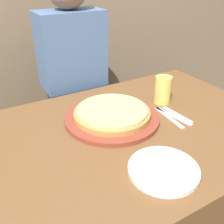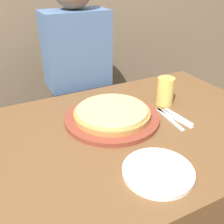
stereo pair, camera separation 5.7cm
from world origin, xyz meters
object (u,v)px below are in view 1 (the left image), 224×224
(beer_glass, at_px, (163,89))
(spoon, at_px, (177,115))
(dinner_plate, at_px, (163,170))
(dinner_knife, at_px, (173,116))
(diner_person, at_px, (75,89))
(pizza_on_board, at_px, (112,115))
(fork, at_px, (169,117))

(beer_glass, bearing_deg, spoon, -98.92)
(dinner_plate, distance_m, dinner_knife, 0.38)
(spoon, distance_m, diner_person, 0.66)
(dinner_plate, bearing_deg, diner_person, 86.75)
(pizza_on_board, bearing_deg, dinner_knife, -24.04)
(dinner_plate, distance_m, diner_person, 0.88)
(dinner_knife, xyz_separation_m, diner_person, (-0.23, 0.61, -0.05))
(pizza_on_board, relative_size, fork, 2.03)
(pizza_on_board, xyz_separation_m, diner_person, (0.03, 0.50, -0.07))
(beer_glass, distance_m, dinner_plate, 0.52)
(dinner_knife, bearing_deg, diner_person, 110.52)
(fork, xyz_separation_m, dinner_knife, (0.03, 0.00, 0.00))
(pizza_on_board, distance_m, spoon, 0.30)
(pizza_on_board, height_order, fork, pizza_on_board)
(fork, bearing_deg, beer_glass, 62.49)
(fork, distance_m, spoon, 0.05)
(fork, height_order, dinner_knife, same)
(dinner_plate, xyz_separation_m, diner_person, (0.05, 0.87, -0.06))
(diner_person, bearing_deg, dinner_knife, -69.48)
(beer_glass, relative_size, spoon, 0.78)
(pizza_on_board, relative_size, spoon, 2.39)
(fork, bearing_deg, dinner_knife, 0.00)
(diner_person, bearing_deg, spoon, -67.45)
(diner_person, bearing_deg, fork, -71.57)
(dinner_plate, height_order, fork, dinner_plate)
(pizza_on_board, relative_size, dinner_knife, 2.04)
(fork, relative_size, dinner_knife, 1.00)
(beer_glass, relative_size, dinner_knife, 0.67)
(dinner_plate, bearing_deg, spoon, 40.97)
(spoon, relative_size, diner_person, 0.13)
(fork, bearing_deg, diner_person, 108.43)
(beer_glass, bearing_deg, fork, -117.51)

